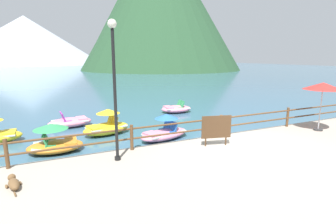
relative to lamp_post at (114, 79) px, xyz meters
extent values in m
plane|color=#38607A|center=(4.69, 39.19, -3.09)|extent=(200.00, 200.00, 0.00)
cube|color=#A39989|center=(4.69, -3.01, -2.89)|extent=(28.00, 8.00, 0.40)
cylinder|color=brown|center=(-3.24, 0.74, -2.21)|extent=(0.12, 0.12, 0.95)
cylinder|color=brown|center=(0.73, 0.74, -2.21)|extent=(0.12, 0.12, 0.95)
cylinder|color=brown|center=(4.69, 0.74, -2.21)|extent=(0.12, 0.12, 0.95)
cylinder|color=brown|center=(8.66, 0.74, -2.21)|extent=(0.12, 0.12, 0.95)
cylinder|color=brown|center=(4.69, 0.74, -1.88)|extent=(23.80, 0.07, 0.07)
cylinder|color=brown|center=(4.69, 0.74, -2.26)|extent=(23.80, 0.07, 0.07)
cylinder|color=black|center=(0.00, 0.00, -0.57)|extent=(0.10, 0.10, 4.23)
sphere|color=silver|center=(0.00, 0.00, 1.67)|extent=(0.28, 0.28, 0.28)
cylinder|color=black|center=(0.00, 0.00, -2.63)|extent=(0.20, 0.20, 0.12)
cube|color=silver|center=(3.82, -0.16, -1.94)|extent=(1.08, 0.30, 0.80)
cube|color=#4C331E|center=(3.82, -0.18, -1.94)|extent=(1.15, 0.31, 0.88)
cylinder|color=#4C331E|center=(3.42, -0.06, -2.51)|extent=(0.06, 0.06, 0.35)
cylinder|color=#4C331E|center=(4.22, -0.26, -2.51)|extent=(0.06, 0.06, 0.35)
cylinder|color=#B2B2B7|center=(9.42, -0.38, -1.69)|extent=(0.05, 0.05, 2.00)
cone|color=red|center=(9.42, -0.38, -0.61)|extent=(1.70, 1.70, 0.32)
cylinder|color=#333333|center=(9.42, -0.38, -2.65)|extent=(0.40, 0.40, 0.08)
ellipsoid|color=brown|center=(-2.95, -0.79, -2.57)|extent=(0.39, 0.68, 0.24)
sphere|color=brown|center=(-3.03, -0.42, -2.53)|extent=(0.20, 0.20, 0.20)
ellipsoid|color=brown|center=(-3.05, -0.31, -2.55)|extent=(0.10, 0.13, 0.08)
cylinder|color=brown|center=(-2.90, -1.21, -2.65)|extent=(0.09, 0.22, 0.04)
ellipsoid|color=brown|center=(-2.82, -0.60, -2.65)|extent=(0.11, 0.21, 0.07)
ellipsoid|color=brown|center=(-3.14, -0.67, -2.65)|extent=(0.11, 0.21, 0.07)
ellipsoid|color=yellow|center=(0.57, 4.49, -2.80)|extent=(2.59, 1.76, 0.56)
cube|color=silver|center=(0.57, 4.49, -2.70)|extent=(2.03, 1.42, 0.06)
cube|color=yellow|center=(0.68, 4.77, -2.63)|extent=(0.49, 0.49, 0.08)
cube|color=yellow|center=(0.85, 4.81, -2.41)|extent=(0.30, 0.44, 0.43)
cube|color=yellow|center=(0.80, 4.30, -2.63)|extent=(0.49, 0.49, 0.08)
cube|color=yellow|center=(0.97, 4.34, -2.41)|extent=(0.30, 0.44, 0.43)
cube|color=yellow|center=(-0.06, 4.33, -2.64)|extent=(0.71, 0.95, 0.12)
cone|color=yellow|center=(0.68, 4.52, -1.93)|extent=(1.40, 1.40, 0.22)
ellipsoid|color=pink|center=(-0.95, 6.79, -2.84)|extent=(2.40, 1.45, 0.48)
cube|color=silver|center=(-0.95, 6.79, -2.76)|extent=(1.87, 1.18, 0.06)
cube|color=purple|center=(-1.10, 6.53, -2.69)|extent=(0.43, 0.43, 0.08)
cube|color=purple|center=(-1.28, 6.51, -2.47)|extent=(0.24, 0.42, 0.43)
cube|color=purple|center=(-1.15, 7.03, -2.69)|extent=(0.43, 0.43, 0.08)
cube|color=purple|center=(-1.33, 7.01, -2.47)|extent=(0.24, 0.42, 0.43)
cube|color=pink|center=(-0.32, 6.84, -2.70)|extent=(0.58, 0.92, 0.12)
ellipsoid|color=pink|center=(6.06, 7.75, -2.85)|extent=(2.22, 1.53, 0.47)
cube|color=silver|center=(6.06, 7.75, -2.77)|extent=(1.74, 1.25, 0.06)
cube|color=#339956|center=(6.24, 8.01, -2.70)|extent=(0.43, 0.43, 0.08)
cube|color=#339956|center=(6.42, 7.99, -2.48)|extent=(0.24, 0.42, 0.43)
cube|color=#339956|center=(6.19, 7.47, -2.70)|extent=(0.43, 0.43, 0.08)
cube|color=#339956|center=(6.37, 7.45, -2.48)|extent=(0.24, 0.42, 0.43)
cube|color=pink|center=(5.48, 7.80, -2.71)|extent=(0.54, 0.99, 0.12)
ellipsoid|color=pink|center=(2.87, 2.59, -2.86)|extent=(2.79, 1.83, 0.44)
cube|color=silver|center=(2.87, 2.59, -2.79)|extent=(2.19, 1.47, 0.06)
cube|color=blue|center=(2.99, 2.87, -2.72)|extent=(0.50, 0.50, 0.08)
cube|color=blue|center=(3.16, 2.92, -2.50)|extent=(0.31, 0.44, 0.43)
cube|color=blue|center=(3.12, 2.42, -2.72)|extent=(0.50, 0.50, 0.08)
cube|color=blue|center=(3.29, 2.47, -2.50)|extent=(0.31, 0.44, 0.43)
cube|color=pink|center=(2.19, 2.39, -2.73)|extent=(0.77, 0.94, 0.12)
cone|color=blue|center=(2.99, 2.62, -2.02)|extent=(1.37, 1.37, 0.22)
cube|color=yellow|center=(-3.66, 5.25, -2.67)|extent=(0.50, 0.82, 0.12)
ellipsoid|color=orange|center=(-1.84, 2.88, -2.86)|extent=(2.22, 1.52, 0.44)
cube|color=silver|center=(-1.84, 2.88, -2.78)|extent=(1.74, 1.24, 0.06)
cube|color=#339956|center=(-2.01, 2.61, -2.71)|extent=(0.42, 0.42, 0.08)
cube|color=#339956|center=(-2.19, 2.63, -2.49)|extent=(0.23, 0.41, 0.43)
cube|color=#339956|center=(-1.98, 3.17, -2.71)|extent=(0.42, 0.42, 0.08)
cube|color=#339956|center=(-2.16, 3.18, -2.49)|extent=(0.23, 0.41, 0.43)
cube|color=orange|center=(-1.25, 2.85, -2.72)|extent=(0.53, 1.00, 0.12)
cone|color=#339956|center=(-1.94, 2.89, -2.01)|extent=(1.40, 1.40, 0.22)
cone|color=#284C2D|center=(29.78, 65.69, 16.03)|extent=(46.37, 46.37, 38.23)
cone|color=#284C2D|center=(20.50, 71.69, 8.38)|extent=(25.50, 25.50, 22.94)
cone|color=#A8B2C1|center=(-9.39, 140.64, 8.39)|extent=(72.11, 72.11, 22.94)
camera|label=1|loc=(-1.94, -8.23, 0.70)|focal=28.18mm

